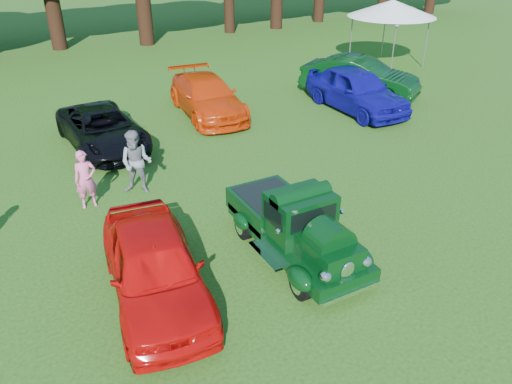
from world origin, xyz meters
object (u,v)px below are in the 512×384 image
back_car_blue (356,90)px  spectator_grey (137,162)px  back_car_green (360,77)px  spectator_pink (86,179)px  hero_pickup (295,227)px  canopy_tent (392,9)px  back_car_black (102,129)px  back_car_orange (207,97)px  red_convertible (155,267)px

back_car_blue → spectator_grey: bearing=-164.5°
back_car_green → spectator_pink: size_ratio=3.14×
hero_pickup → canopy_tent: (13.58, 12.17, 2.21)m
back_car_black → back_car_orange: bearing=13.0°
canopy_tent → hero_pickup: bearing=-138.1°
hero_pickup → back_car_green: bearing=44.3°
back_car_black → back_car_green: (11.29, 0.32, 0.17)m
back_car_black → back_car_green: size_ratio=0.94×
back_car_orange → back_car_blue: back_car_blue is taller
spectator_pink → back_car_orange: bearing=44.0°
red_convertible → back_car_green: size_ratio=0.88×
spectator_pink → canopy_tent: 19.01m
back_car_black → back_car_orange: (4.44, 1.31, 0.08)m
red_convertible → spectator_grey: bearing=85.0°
back_car_blue → back_car_green: bearing=47.4°
red_convertible → back_car_blue: bearing=41.4°
back_car_black → spectator_grey: (0.08, -3.77, 0.26)m
back_car_green → canopy_tent: (4.63, 3.43, 2.09)m
hero_pickup → spectator_pink: 5.83m
red_convertible → spectator_grey: size_ratio=2.40×
back_car_black → back_car_blue: back_car_blue is taller
red_convertible → back_car_blue: back_car_blue is taller
back_car_blue → spectator_pink: (-11.33, -2.81, -0.04)m
hero_pickup → back_car_orange: 9.95m
red_convertible → canopy_tent: canopy_tent is taller
hero_pickup → back_car_green: 12.51m
red_convertible → canopy_tent: (16.88, 12.14, 2.17)m
hero_pickup → back_car_orange: size_ratio=0.83×
back_car_orange → spectator_pink: (-5.79, -5.21, 0.07)m
back_car_blue → canopy_tent: 7.95m
red_convertible → back_car_black: red_convertible is taller
hero_pickup → red_convertible: 3.30m
spectator_pink → spectator_grey: size_ratio=0.87×
spectator_pink → spectator_grey: 1.44m
spectator_pink → back_car_green: bearing=20.5°
back_car_green → back_car_orange: bearing=139.9°
back_car_black → canopy_tent: canopy_tent is taller
back_car_black → back_car_orange: 4.63m
back_car_orange → spectator_pink: bearing=-132.7°
red_convertible → spectator_pink: size_ratio=2.75×
spectator_grey → back_car_orange: bearing=83.3°
red_convertible → back_car_blue: 13.14m
hero_pickup → red_convertible: hero_pickup is taller
back_car_orange → back_car_blue: size_ratio=1.02×
spectator_pink → canopy_tent: canopy_tent is taller
back_car_orange → hero_pickup: bearing=-96.8°
hero_pickup → red_convertible: (-3.30, 0.04, 0.04)m
back_car_black → spectator_grey: spectator_grey is taller
hero_pickup → back_car_black: hero_pickup is taller
red_convertible → spectator_pink: bearing=102.7°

